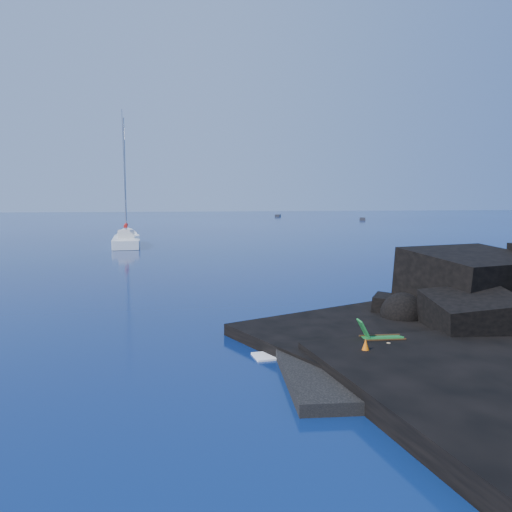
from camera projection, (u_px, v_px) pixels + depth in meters
The scene contains 10 objects.
ground at pixel (281, 387), 14.01m from camera, with size 400.00×400.00×0.00m, color #030C35.
beach at pixel (419, 371), 15.35m from camera, with size 8.50×6.00×0.70m, color black.
surf_foam at pixel (373, 332), 19.83m from camera, with size 10.00×8.00×0.06m, color white, non-canonical shape.
sailboat at pixel (127, 246), 56.45m from camera, with size 2.87×13.71×14.37m, color white, non-canonical shape.
deck_chair at pixel (382, 332), 16.66m from camera, with size 1.47×0.64×1.01m, color #186E2B, non-canonical shape.
towel at pixel (373, 351), 16.16m from camera, with size 1.66×0.79×0.04m, color white.
sunbather at pixel (373, 346), 16.14m from camera, with size 1.58×0.49×0.27m, color tan, non-canonical shape.
marker_cone at pixel (366, 349), 15.40m from camera, with size 0.41×0.41×0.63m, color #D9600B.
distant_boat_a at pixel (278, 217), 151.09m from camera, with size 1.43×4.59×0.61m, color #25252A.
distant_boat_b at pixel (362, 220), 126.05m from camera, with size 1.42×4.55×0.61m, color #25252A.
Camera 1 is at (-3.25, -13.12, 5.27)m, focal length 35.00 mm.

